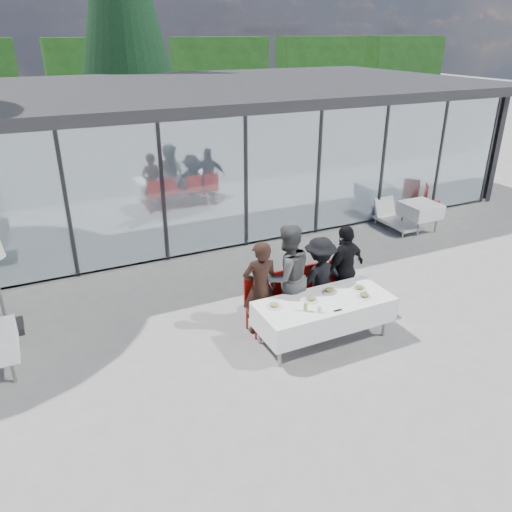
{
  "coord_description": "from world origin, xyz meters",
  "views": [
    {
      "loc": [
        -3.52,
        -6.07,
        4.75
      ],
      "look_at": [
        -0.05,
        1.2,
        1.1
      ],
      "focal_mm": 35.0,
      "sensor_mm": 36.0,
      "label": 1
    }
  ],
  "objects_px": {
    "diner_chair_b": "(284,296)",
    "plate_a": "(274,305)",
    "plate_c": "(330,290)",
    "folded_eyeglasses": "(338,310)",
    "diner_chair_c": "(317,288)",
    "lounger": "(393,217)",
    "diner_d": "(345,269)",
    "plate_b": "(311,299)",
    "diner_b": "(287,277)",
    "diner_c": "(319,278)",
    "diner_a": "(260,288)",
    "spare_chair_a": "(429,200)",
    "plate_d": "(359,288)",
    "diner_chair_a": "(259,302)",
    "juice_bottle": "(306,307)",
    "spare_chair_b": "(355,204)",
    "plate_extra": "(364,296)",
    "spare_table_right": "(420,210)",
    "dining_table": "(324,312)",
    "diner_chair_d": "(341,282)"
  },
  "relations": [
    {
      "from": "diner_chair_b",
      "to": "plate_a",
      "type": "bearing_deg",
      "value": -131.24
    },
    {
      "from": "plate_c",
      "to": "folded_eyeglasses",
      "type": "bearing_deg",
      "value": -111.4
    },
    {
      "from": "diner_chair_c",
      "to": "lounger",
      "type": "height_order",
      "value": "diner_chair_c"
    },
    {
      "from": "diner_d",
      "to": "plate_b",
      "type": "xyz_separation_m",
      "value": [
        -1.06,
        -0.59,
        -0.06
      ]
    },
    {
      "from": "diner_b",
      "to": "diner_c",
      "type": "distance_m",
      "value": 0.68
    },
    {
      "from": "plate_a",
      "to": "plate_c",
      "type": "relative_size",
      "value": 1.0
    },
    {
      "from": "diner_a",
      "to": "spare_chair_a",
      "type": "height_order",
      "value": "diner_a"
    },
    {
      "from": "plate_d",
      "to": "plate_a",
      "type": "bearing_deg",
      "value": 176.41
    },
    {
      "from": "diner_chair_a",
      "to": "plate_b",
      "type": "distance_m",
      "value": 0.94
    },
    {
      "from": "juice_bottle",
      "to": "lounger",
      "type": "bearing_deg",
      "value": 37.79
    },
    {
      "from": "diner_b",
      "to": "diner_chair_c",
      "type": "relative_size",
      "value": 1.93
    },
    {
      "from": "plate_c",
      "to": "spare_chair_a",
      "type": "xyz_separation_m",
      "value": [
        5.58,
        3.59,
        -0.24
      ]
    },
    {
      "from": "diner_chair_b",
      "to": "lounger",
      "type": "relative_size",
      "value": 0.73
    },
    {
      "from": "plate_a",
      "to": "juice_bottle",
      "type": "bearing_deg",
      "value": -40.59
    },
    {
      "from": "diner_b",
      "to": "diner_chair_b",
      "type": "height_order",
      "value": "diner_b"
    },
    {
      "from": "diner_chair_c",
      "to": "spare_chair_b",
      "type": "bearing_deg",
      "value": 46.51
    },
    {
      "from": "diner_chair_c",
      "to": "folded_eyeglasses",
      "type": "height_order",
      "value": "diner_chair_c"
    },
    {
      "from": "diner_c",
      "to": "plate_extra",
      "type": "distance_m",
      "value": 0.93
    },
    {
      "from": "diner_b",
      "to": "diner_chair_c",
      "type": "height_order",
      "value": "diner_b"
    },
    {
      "from": "spare_chair_b",
      "to": "folded_eyeglasses",
      "type": "bearing_deg",
      "value": -128.39
    },
    {
      "from": "spare_table_right",
      "to": "lounger",
      "type": "xyz_separation_m",
      "value": [
        -0.43,
        0.5,
        -0.3
      ]
    },
    {
      "from": "diner_a",
      "to": "diner_b",
      "type": "bearing_deg",
      "value": -172.11
    },
    {
      "from": "diner_a",
      "to": "dining_table",
      "type": "bearing_deg",
      "value": 148.35
    },
    {
      "from": "plate_extra",
      "to": "spare_chair_a",
      "type": "distance_m",
      "value": 6.53
    },
    {
      "from": "diner_chair_b",
      "to": "spare_chair_b",
      "type": "height_order",
      "value": "same"
    },
    {
      "from": "diner_d",
      "to": "plate_a",
      "type": "bearing_deg",
      "value": -0.18
    },
    {
      "from": "diner_b",
      "to": "diner_chair_b",
      "type": "relative_size",
      "value": 1.93
    },
    {
      "from": "diner_c",
      "to": "diner_chair_c",
      "type": "distance_m",
      "value": 0.24
    },
    {
      "from": "diner_chair_c",
      "to": "plate_d",
      "type": "bearing_deg",
      "value": -58.87
    },
    {
      "from": "lounger",
      "to": "diner_b",
      "type": "bearing_deg",
      "value": -148.11
    },
    {
      "from": "dining_table",
      "to": "diner_chair_a",
      "type": "distance_m",
      "value": 1.12
    },
    {
      "from": "dining_table",
      "to": "diner_chair_c",
      "type": "height_order",
      "value": "diner_chair_c"
    },
    {
      "from": "diner_chair_b",
      "to": "diner_c",
      "type": "bearing_deg",
      "value": -5.6
    },
    {
      "from": "diner_chair_a",
      "to": "plate_c",
      "type": "xyz_separation_m",
      "value": [
        1.07,
        -0.54,
        0.24
      ]
    },
    {
      "from": "diner_d",
      "to": "folded_eyeglasses",
      "type": "xyz_separation_m",
      "value": [
        -0.85,
        -1.05,
        -0.08
      ]
    },
    {
      "from": "spare_table_right",
      "to": "folded_eyeglasses",
      "type": "bearing_deg",
      "value": -144.13
    },
    {
      "from": "plate_c",
      "to": "spare_chair_a",
      "type": "bearing_deg",
      "value": 32.75
    },
    {
      "from": "diner_chair_c",
      "to": "lounger",
      "type": "xyz_separation_m",
      "value": [
        4.21,
        2.97,
        -0.28
      ]
    },
    {
      "from": "plate_b",
      "to": "spare_chair_a",
      "type": "bearing_deg",
      "value": 31.64
    },
    {
      "from": "lounger",
      "to": "spare_chair_a",
      "type": "bearing_deg",
      "value": 3.81
    },
    {
      "from": "diner_chair_d",
      "to": "juice_bottle",
      "type": "height_order",
      "value": "diner_chair_d"
    },
    {
      "from": "juice_bottle",
      "to": "lounger",
      "type": "xyz_separation_m",
      "value": [
        5.0,
        3.87,
        -0.57
      ]
    },
    {
      "from": "diner_c",
      "to": "plate_extra",
      "type": "relative_size",
      "value": 6.06
    },
    {
      "from": "diner_a",
      "to": "diner_chair_c",
      "type": "bearing_deg",
      "value": -168.92
    },
    {
      "from": "diner_chair_a",
      "to": "juice_bottle",
      "type": "height_order",
      "value": "diner_chair_a"
    },
    {
      "from": "juice_bottle",
      "to": "spare_chair_b",
      "type": "bearing_deg",
      "value": 47.03
    },
    {
      "from": "diner_a",
      "to": "plate_c",
      "type": "bearing_deg",
      "value": 164.04
    },
    {
      "from": "plate_d",
      "to": "lounger",
      "type": "relative_size",
      "value": 0.19
    },
    {
      "from": "diner_a",
      "to": "spare_chair_b",
      "type": "distance_m",
      "value": 5.9
    },
    {
      "from": "diner_b",
      "to": "folded_eyeglasses",
      "type": "distance_m",
      "value": 1.12
    }
  ]
}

